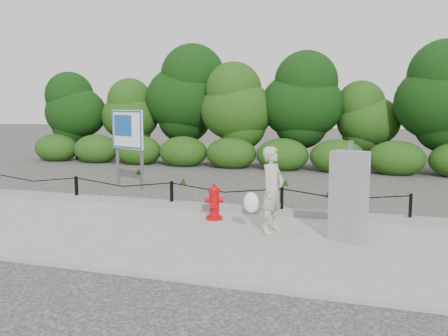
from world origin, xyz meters
TOP-DOWN VIEW (x-y plane):
  - ground at (0.00, 0.00)m, footprint 90.00×90.00m
  - sidewalk at (0.00, -2.00)m, footprint 14.00×4.00m
  - curb at (0.00, 0.05)m, footprint 14.00×0.22m
  - chain_barrier at (0.00, 0.00)m, footprint 10.06×0.06m
  - treeline at (0.67, 8.96)m, footprint 20.28×3.80m
  - fire_hydrant at (1.28, -0.77)m, footprint 0.41×0.42m
  - pedestrian at (2.56, -1.37)m, footprint 0.76×0.65m
  - utility_cabinet at (3.92, -1.50)m, footprint 0.66×0.54m
  - advertising_sign at (-2.57, 2.64)m, footprint 1.30×0.64m

SIDE VIEW (x-z plane):
  - ground at x=0.00m, z-range 0.00..0.00m
  - sidewalk at x=0.00m, z-range 0.00..0.08m
  - curb at x=0.00m, z-range 0.08..0.22m
  - fire_hydrant at x=1.28m, z-range 0.06..0.78m
  - chain_barrier at x=0.00m, z-range 0.16..0.76m
  - pedestrian at x=2.56m, z-range 0.07..1.62m
  - utility_cabinet at x=3.92m, z-range 0.00..1.68m
  - advertising_sign at x=-2.57m, z-range 0.46..2.70m
  - treeline at x=0.67m, z-range 0.12..4.97m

